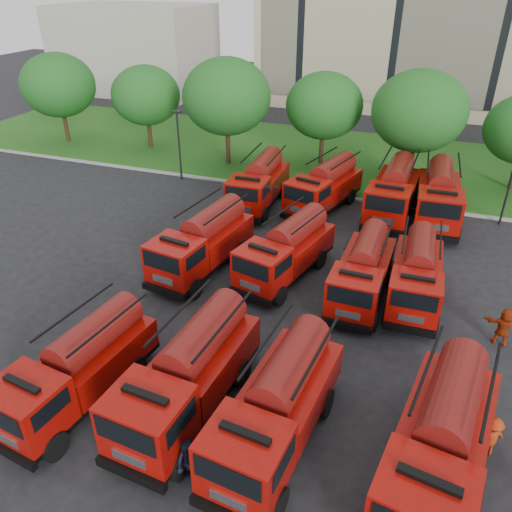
{
  "coord_description": "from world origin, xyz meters",
  "views": [
    {
      "loc": [
        7.33,
        -14.04,
        13.77
      ],
      "look_at": [
        0.24,
        5.41,
        1.8
      ],
      "focal_mm": 35.0,
      "sensor_mm": 36.0,
      "label": 1
    }
  ],
  "objects": [
    {
      "name": "ground",
      "position": [
        0.0,
        0.0,
        0.0
      ],
      "size": [
        140.0,
        140.0,
        0.0
      ],
      "primitive_type": "plane",
      "color": "black",
      "rests_on": "ground"
    },
    {
      "name": "lawn",
      "position": [
        0.0,
        26.0,
        0.06
      ],
      "size": [
        70.0,
        16.0,
        0.12
      ],
      "primitive_type": "cube",
      "color": "#1B5215",
      "rests_on": "ground"
    },
    {
      "name": "curb",
      "position": [
        0.0,
        17.9,
        0.07
      ],
      "size": [
        70.0,
        0.3,
        0.14
      ],
      "primitive_type": "cube",
      "color": "gray",
      "rests_on": "ground"
    },
    {
      "name": "side_building",
      "position": [
        -30.0,
        44.0,
        5.0
      ],
      "size": [
        18.0,
        12.0,
        10.0
      ],
      "primitive_type": "cube",
      "color": "#A7A294",
      "rests_on": "ground"
    },
    {
      "name": "tree_0",
      "position": [
        -24.0,
        22.0,
        5.02
      ],
      "size": [
        6.3,
        6.3,
        7.7
      ],
      "color": "#382314",
      "rests_on": "ground"
    },
    {
      "name": "tree_1",
      "position": [
        -16.0,
        23.0,
        4.55
      ],
      "size": [
        5.71,
        5.71,
        6.98
      ],
      "color": "#382314",
      "rests_on": "ground"
    },
    {
      "name": "tree_2",
      "position": [
        -8.0,
        21.5,
        5.35
      ],
      "size": [
        6.72,
        6.72,
        8.22
      ],
      "color": "#382314",
      "rests_on": "ground"
    },
    {
      "name": "tree_3",
      "position": [
        -1.0,
        24.0,
        4.68
      ],
      "size": [
        5.88,
        5.88,
        7.19
      ],
      "color": "#382314",
      "rests_on": "ground"
    },
    {
      "name": "tree_4",
      "position": [
        6.0,
        22.5,
        5.22
      ],
      "size": [
        6.55,
        6.55,
        8.01
      ],
      "color": "#382314",
      "rests_on": "ground"
    },
    {
      "name": "lamp_post_0",
      "position": [
        -10.0,
        17.2,
        2.9
      ],
      "size": [
        0.6,
        0.25,
        5.11
      ],
      "color": "black",
      "rests_on": "ground"
    },
    {
      "name": "lamp_post_1",
      "position": [
        12.0,
        17.2,
        2.9
      ],
      "size": [
        0.6,
        0.25,
        5.11
      ],
      "color": "black",
      "rests_on": "ground"
    },
    {
      "name": "fire_truck_0",
      "position": [
        -3.17,
        -3.66,
        1.49
      ],
      "size": [
        3.05,
        6.74,
        2.96
      ],
      "rotation": [
        0.0,
        0.0,
        -0.13
      ],
      "color": "black",
      "rests_on": "ground"
    },
    {
      "name": "fire_truck_1",
      "position": [
        0.72,
        -2.73,
        1.62
      ],
      "size": [
        3.01,
        7.24,
        3.22
      ],
      "rotation": [
        0.0,
        0.0,
        -0.07
      ],
      "color": "black",
      "rests_on": "ground"
    },
    {
      "name": "fire_truck_2",
      "position": [
        4.05,
        -3.03,
        1.58
      ],
      "size": [
        3.05,
        7.08,
        3.13
      ],
      "rotation": [
        0.0,
        0.0,
        -0.1
      ],
      "color": "black",
      "rests_on": "ground"
    },
    {
      "name": "fire_truck_3",
      "position": [
        9.02,
        -2.82,
        1.64
      ],
      "size": [
        3.56,
        7.47,
        3.26
      ],
      "rotation": [
        0.0,
        0.0,
        -0.16
      ],
      "color": "black",
      "rests_on": "ground"
    },
    {
      "name": "fire_truck_4",
      "position": [
        -2.95,
        6.16,
        1.58
      ],
      "size": [
        3.36,
        7.18,
        3.14
      ],
      "rotation": [
        0.0,
        0.0,
        -0.15
      ],
      "color": "black",
      "rests_on": "ground"
    },
    {
      "name": "fire_truck_5",
      "position": [
        1.3,
        6.96,
        1.52
      ],
      "size": [
        3.78,
        6.97,
        3.01
      ],
      "rotation": [
        0.0,
        0.0,
        -0.24
      ],
      "color": "black",
      "rests_on": "ground"
    },
    {
      "name": "fire_truck_6",
      "position": [
        5.23,
        6.36,
        1.46
      ],
      "size": [
        2.47,
        6.44,
        2.91
      ],
      "rotation": [
        0.0,
        0.0,
        -0.02
      ],
      "color": "black",
      "rests_on": "ground"
    },
    {
      "name": "fire_truck_7",
      "position": [
        7.62,
        6.96,
        1.45
      ],
      "size": [
        2.45,
        6.39,
        2.89
      ],
      "rotation": [
        0.0,
        0.0,
        0.02
      ],
      "color": "black",
      "rests_on": "ground"
    },
    {
      "name": "fire_truck_8",
      "position": [
        -2.97,
        14.81,
        1.59
      ],
      "size": [
        2.74,
        7.01,
        3.15
      ],
      "rotation": [
        0.0,
        0.0,
        0.03
      ],
      "color": "black",
      "rests_on": "ground"
    },
    {
      "name": "fire_truck_9",
      "position": [
        1.18,
        15.73,
        1.57
      ],
      "size": [
        4.0,
        7.2,
        3.11
      ],
      "rotation": [
        0.0,
        0.0,
        -0.26
      ],
      "color": "black",
      "rests_on": "ground"
    },
    {
      "name": "fire_truck_10",
      "position": [
        5.48,
        16.14,
        1.67
      ],
      "size": [
        2.92,
        7.39,
        3.32
      ],
      "rotation": [
        0.0,
        0.0,
        -0.04
      ],
      "color": "black",
      "rests_on": "ground"
    },
    {
      "name": "fire_truck_11",
      "position": [
        8.16,
        16.33,
        1.68
      ],
      "size": [
        2.93,
        7.43,
        3.34
      ],
      "rotation": [
        0.0,
        0.0,
        0.04
      ],
      "color": "black",
      "rests_on": "ground"
    },
    {
      "name": "firefighter_1",
      "position": [
        2.13,
        -5.58,
        0.0
      ],
      "size": [
        1.02,
        0.74,
        1.88
      ],
      "primitive_type": "imported",
      "rotation": [
        0.0,
        0.0,
        -0.29
      ],
      "color": "black",
      "rests_on": "ground"
    },
    {
      "name": "firefighter_3",
      "position": [
        10.66,
        -1.21,
        0.0
      ],
      "size": [
        1.13,
        0.99,
        1.56
      ],
      "primitive_type": "imported",
      "rotation": [
        0.0,
        0.0,
        3.73
      ],
      "color": "#9A2A0B",
      "rests_on": "ground"
    },
    {
      "name": "firefighter_4",
      "position": [
        0.64,
        -0.04,
        0.0
      ],
      "size": [
        0.94,
        0.81,
        1.63
      ],
      "primitive_type": "imported",
      "rotation": [
        0.0,
        0.0,
        2.71
      ],
      "color": "black",
      "rests_on": "ground"
    },
    {
      "name": "firefighter_5",
      "position": [
        11.36,
        4.93,
        0.0
      ],
      "size": [
        1.72,
        0.98,
        1.74
      ],
      "primitive_type": "imported",
      "rotation": [
        0.0,
        0.0,
        2.96
      ],
      "color": "#9A2A0B",
      "rests_on": "ground"
    }
  ]
}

